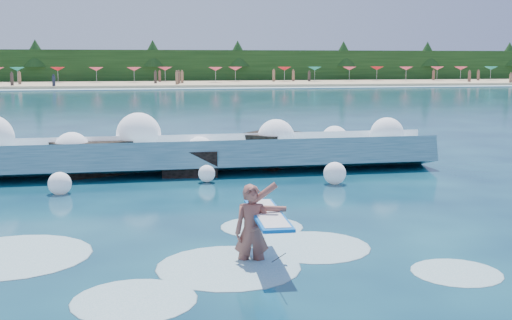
% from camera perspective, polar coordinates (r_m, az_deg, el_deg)
% --- Properties ---
extents(ground, '(200.00, 200.00, 0.00)m').
position_cam_1_polar(ground, '(12.52, -4.99, -7.03)').
color(ground, '#072139').
rests_on(ground, ground).
extents(beach, '(140.00, 20.00, 0.40)m').
position_cam_1_polar(beach, '(90.04, -10.51, 6.64)').
color(beach, tan).
rests_on(beach, ground).
extents(wet_band, '(140.00, 5.00, 0.08)m').
position_cam_1_polar(wet_band, '(79.06, -10.38, 6.25)').
color(wet_band, silver).
rests_on(wet_band, ground).
extents(treeline, '(140.00, 4.00, 5.00)m').
position_cam_1_polar(treeline, '(99.99, -10.63, 8.16)').
color(treeline, black).
rests_on(treeline, ground).
extents(breaking_wave, '(16.19, 2.60, 1.40)m').
position_cam_1_polar(breaking_wave, '(20.07, -7.07, 0.38)').
color(breaking_wave, '#33717F').
rests_on(breaking_wave, ground).
extents(rock_cluster, '(8.16, 3.08, 1.26)m').
position_cam_1_polar(rock_cluster, '(20.21, -7.12, 0.19)').
color(rock_cluster, black).
rests_on(rock_cluster, ground).
extents(surfer_with_board, '(0.91, 2.84, 1.64)m').
position_cam_1_polar(surfer_with_board, '(10.92, -0.04, -6.08)').
color(surfer_with_board, brown).
rests_on(surfer_with_board, ground).
extents(wave_spray, '(14.78, 4.52, 1.90)m').
position_cam_1_polar(wave_spray, '(19.96, -8.82, 1.66)').
color(wave_spray, white).
rests_on(wave_spray, ground).
extents(surf_foam, '(9.39, 5.46, 0.14)m').
position_cam_1_polar(surf_foam, '(11.39, -7.48, -8.69)').
color(surf_foam, silver).
rests_on(surf_foam, ground).
extents(beach_umbrellas, '(112.49, 6.54, 0.50)m').
position_cam_1_polar(beach_umbrellas, '(91.77, -10.48, 7.96)').
color(beach_umbrellas, red).
rests_on(beach_umbrellas, ground).
extents(beachgoers, '(105.46, 13.23, 1.93)m').
position_cam_1_polar(beachgoers, '(88.67, -6.65, 7.29)').
color(beachgoers, '#3F332D').
rests_on(beachgoers, ground).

